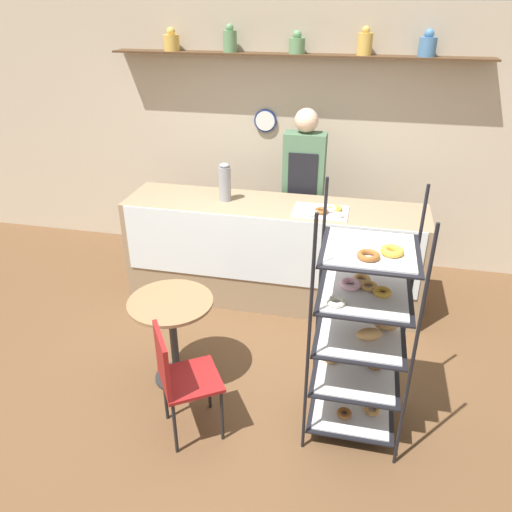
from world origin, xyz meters
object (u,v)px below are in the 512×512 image
(coffee_carafe, at_px, (225,182))
(person_worker, at_px, (303,189))
(donut_tray_counter, at_px, (324,211))
(cafe_chair, at_px, (178,373))
(cafe_table, at_px, (172,322))
(pastry_rack, at_px, (361,332))

(coffee_carafe, bearing_deg, person_worker, 37.43)
(donut_tray_counter, bearing_deg, cafe_chair, -113.01)
(cafe_table, distance_m, coffee_carafe, 1.51)
(donut_tray_counter, bearing_deg, person_worker, 113.61)
(pastry_rack, bearing_deg, coffee_carafe, 131.19)
(pastry_rack, relative_size, cafe_table, 2.36)
(cafe_table, height_order, donut_tray_counter, donut_tray_counter)
(cafe_chair, bearing_deg, donut_tray_counter, -56.07)
(person_worker, bearing_deg, pastry_rack, -71.89)
(cafe_table, relative_size, donut_tray_counter, 1.50)
(pastry_rack, relative_size, coffee_carafe, 4.75)
(coffee_carafe, xyz_separation_m, donut_tray_counter, (0.95, -0.11, -0.16))
(pastry_rack, height_order, cafe_table, pastry_rack)
(person_worker, xyz_separation_m, donut_tray_counter, (0.27, -0.63, 0.03))
(cafe_chair, bearing_deg, pastry_rack, -106.11)
(donut_tray_counter, bearing_deg, cafe_table, -128.36)
(cafe_table, relative_size, cafe_chair, 0.85)
(pastry_rack, relative_size, person_worker, 0.96)
(cafe_chair, distance_m, donut_tray_counter, 2.00)
(donut_tray_counter, bearing_deg, coffee_carafe, 173.38)
(pastry_rack, xyz_separation_m, donut_tray_counter, (-0.40, 1.43, 0.24))
(cafe_table, bearing_deg, person_worker, 69.04)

